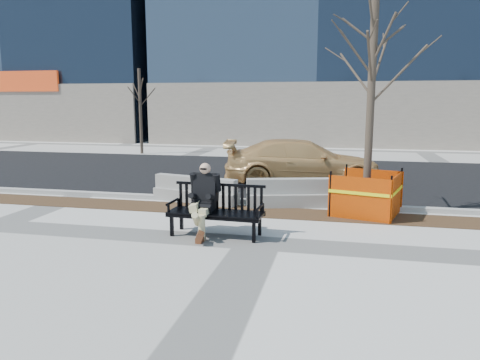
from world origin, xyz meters
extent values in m
plane|color=beige|center=(0.00, 0.00, 0.00)|extent=(120.00, 120.00, 0.00)
cube|color=#47301C|center=(0.00, 2.60, 0.00)|extent=(40.00, 1.20, 0.02)
cube|color=black|center=(0.00, 8.80, 0.00)|extent=(60.00, 10.40, 0.01)
cube|color=#9E9B93|center=(0.00, 3.55, 0.06)|extent=(60.00, 0.25, 0.12)
imported|color=tan|center=(0.32, 6.86, 0.00)|extent=(5.66, 3.04, 1.56)
camera|label=1|loc=(1.57, -8.93, 2.88)|focal=34.41mm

